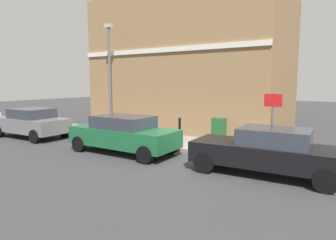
{
  "coord_description": "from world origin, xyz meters",
  "views": [
    {
      "loc": [
        -9.55,
        -4.85,
        2.79
      ],
      "look_at": [
        1.05,
        1.75,
        1.2
      ],
      "focal_mm": 31.24,
      "sensor_mm": 36.0,
      "label": 1
    }
  ],
  "objects": [
    {
      "name": "ground",
      "position": [
        0.0,
        0.0,
        0.0
      ],
      "size": [
        80.0,
        80.0,
        0.0
      ],
      "primitive_type": "plane",
      "color": "#38383A"
    },
    {
      "name": "car_black",
      "position": [
        -0.63,
        -2.84,
        0.75
      ],
      "size": [
        1.88,
        4.48,
        1.45
      ],
      "rotation": [
        0.0,
        0.0,
        1.6
      ],
      "color": "black",
      "rests_on": "ground"
    },
    {
      "name": "corner_building",
      "position": [
        6.7,
        3.37,
        3.79
      ],
      "size": [
        7.1,
        10.75,
        7.58
      ],
      "color": "olive",
      "rests_on": "ground"
    },
    {
      "name": "car_green",
      "position": [
        -0.76,
        2.72,
        0.79
      ],
      "size": [
        1.9,
        4.47,
        1.49
      ],
      "rotation": [
        0.0,
        0.0,
        1.56
      ],
      "color": "#195933",
      "rests_on": "ground"
    },
    {
      "name": "lamppost",
      "position": [
        2.22,
        6.18,
        3.3
      ],
      "size": [
        0.2,
        0.44,
        5.72
      ],
      "color": "#59595B",
      "rests_on": "sidewalk"
    },
    {
      "name": "car_grey",
      "position": [
        -0.69,
        8.9,
        0.78
      ],
      "size": [
        1.98,
        4.07,
        1.5
      ],
      "rotation": [
        0.0,
        0.0,
        1.59
      ],
      "color": "slate",
      "rests_on": "ground"
    },
    {
      "name": "street_sign",
      "position": [
        0.8,
        -2.64,
        1.66
      ],
      "size": [
        0.08,
        0.6,
        2.3
      ],
      "color": "#59595B",
      "rests_on": "sidewalk"
    },
    {
      "name": "bollard_near_cabinet",
      "position": [
        2.19,
        1.82,
        0.7
      ],
      "size": [
        0.14,
        0.14,
        1.04
      ],
      "color": "black",
      "rests_on": "sidewalk"
    },
    {
      "name": "utility_cabinet",
      "position": [
        2.09,
        -0.17,
        0.68
      ],
      "size": [
        0.46,
        0.61,
        1.15
      ],
      "color": "#1E4C28",
      "rests_on": "sidewalk"
    },
    {
      "name": "sidewalk",
      "position": [
        1.87,
        6.0,
        0.07
      ],
      "size": [
        2.65,
        30.0,
        0.15
      ],
      "primitive_type": "cube",
      "color": "gray",
      "rests_on": "ground"
    }
  ]
}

